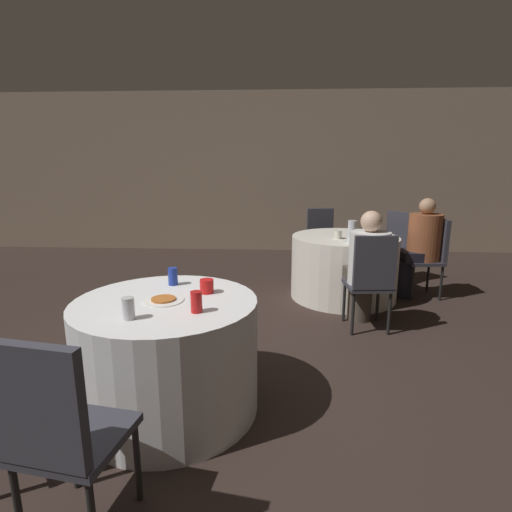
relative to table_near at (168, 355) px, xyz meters
name	(u,v)px	position (x,y,z in m)	size (l,w,h in m)	color
ground_plane	(167,399)	(-0.05, 0.09, -0.37)	(16.00, 16.00, 0.00)	#332621
wall_back	(238,173)	(-0.05, 5.00, 1.03)	(16.00, 0.06, 2.80)	gray
table_near	(168,355)	(0.00, 0.00, 0.00)	(1.14, 1.14, 0.74)	white
table_far	(344,267)	(1.47, 2.33, 0.00)	(1.23, 1.23, 0.74)	white
chair_near_south	(58,427)	(-0.16, -0.97, 0.19)	(0.46, 0.46, 0.94)	#383842
chair_far_south	(371,275)	(1.55, 1.30, 0.19)	(0.43, 0.43, 0.94)	#383842
chair_far_north	(321,236)	(1.31, 3.35, 0.19)	(0.46, 0.46, 0.94)	#383842
chair_far_northeast	(395,241)	(2.25, 3.02, 0.19)	(0.56, 0.56, 0.94)	#383842
chair_far_east	(431,251)	(2.51, 2.42, 0.19)	(0.44, 0.43, 0.94)	#383842
person_floral_shirt	(419,246)	(2.35, 2.41, 0.24)	(0.53, 0.39, 1.18)	black
person_white_shirt	(366,267)	(1.54, 1.46, 0.22)	(0.39, 0.53, 1.14)	#4C4238
pizza_plate_near	(163,300)	(-0.01, -0.01, 0.38)	(0.25, 0.25, 0.02)	white
soda_can_blue	(173,276)	(-0.03, 0.33, 0.43)	(0.07, 0.07, 0.12)	#1E38A5
soda_can_silver	(128,308)	(-0.11, -0.31, 0.43)	(0.07, 0.07, 0.12)	silver
soda_can_red	(196,302)	(0.23, -0.18, 0.43)	(0.07, 0.07, 0.12)	red
cup_near	(207,286)	(0.23, 0.16, 0.41)	(0.09, 0.09, 0.09)	red
bottle_far	(352,232)	(1.47, 1.91, 0.49)	(0.09, 0.09, 0.24)	silver
cup_far	(338,235)	(1.36, 2.17, 0.41)	(0.08, 0.08, 0.09)	silver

